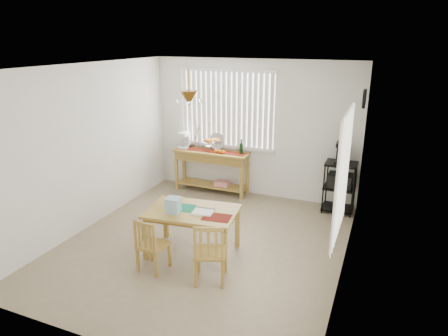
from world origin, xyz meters
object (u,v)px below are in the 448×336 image
at_px(cart_items, 343,153).
at_px(sideboard, 212,161).
at_px(dining_table, 192,215).
at_px(chair_left, 151,246).
at_px(chair_right, 210,253).
at_px(wire_cart, 340,182).

bearing_deg(cart_items, sideboard, 179.69).
xyz_separation_m(dining_table, chair_left, (-0.29, -0.62, -0.22)).
distance_m(cart_items, chair_right, 3.17).
distance_m(cart_items, dining_table, 2.91).
relative_size(cart_items, chair_left, 0.50).
bearing_deg(chair_right, sideboard, 113.69).
bearing_deg(sideboard, dining_table, -72.30).
bearing_deg(wire_cart, cart_items, 90.00).
height_order(sideboard, chair_right, sideboard).
bearing_deg(chair_left, dining_table, 64.63).
relative_size(sideboard, chair_left, 1.99).
relative_size(wire_cart, chair_right, 1.09).
bearing_deg(chair_left, chair_right, 3.64).
distance_m(dining_table, chair_right, 0.79).
relative_size(cart_items, chair_right, 0.45).
xyz_separation_m(sideboard, wire_cart, (2.46, -0.02, -0.09)).
bearing_deg(wire_cart, dining_table, -127.09).
distance_m(dining_table, chair_left, 0.72).
distance_m(sideboard, chair_right, 3.14).
bearing_deg(chair_right, chair_left, -176.36).
xyz_separation_m(sideboard, chair_right, (1.26, -2.87, -0.22)).
xyz_separation_m(cart_items, chair_right, (-1.20, -2.86, -0.67)).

